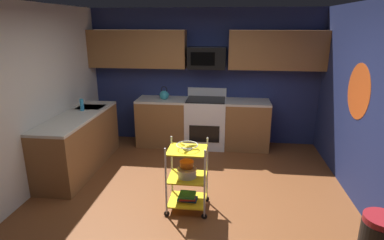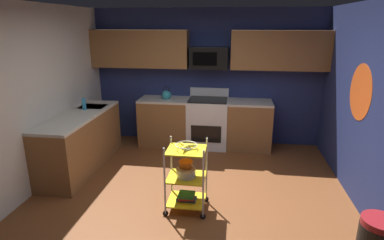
{
  "view_description": "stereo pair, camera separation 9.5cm",
  "coord_description": "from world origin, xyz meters",
  "px_view_note": "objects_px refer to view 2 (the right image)",
  "views": [
    {
      "loc": [
        0.49,
        -3.78,
        2.31
      ],
      "look_at": [
        0.0,
        0.35,
        1.05
      ],
      "focal_mm": 29.76,
      "sensor_mm": 36.0,
      "label": 1
    },
    {
      "loc": [
        0.58,
        -3.77,
        2.31
      ],
      "look_at": [
        0.0,
        0.35,
        1.05
      ],
      "focal_mm": 29.76,
      "sensor_mm": 36.0,
      "label": 2
    }
  ],
  "objects_px": {
    "fruit_bowl": "(186,146)",
    "book_stack": "(187,197)",
    "mixing_bowl_large": "(186,172)",
    "oven_range": "(208,122)",
    "mixing_bowl_small": "(186,164)",
    "dish_soap_bottle": "(84,104)",
    "microwave": "(209,58)",
    "kettle": "(166,95)",
    "rolling_cart": "(186,177)"
  },
  "relations": [
    {
      "from": "mixing_bowl_large",
      "to": "dish_soap_bottle",
      "type": "relative_size",
      "value": 1.26
    },
    {
      "from": "mixing_bowl_large",
      "to": "kettle",
      "type": "relative_size",
      "value": 0.95
    },
    {
      "from": "mixing_bowl_small",
      "to": "dish_soap_bottle",
      "type": "distance_m",
      "value": 2.33
    },
    {
      "from": "fruit_bowl",
      "to": "mixing_bowl_large",
      "type": "xyz_separation_m",
      "value": [
        -0.01,
        0.0,
        -0.36
      ]
    },
    {
      "from": "kettle",
      "to": "dish_soap_bottle",
      "type": "bearing_deg",
      "value": -140.09
    },
    {
      "from": "book_stack",
      "to": "kettle",
      "type": "bearing_deg",
      "value": 108.18
    },
    {
      "from": "mixing_bowl_small",
      "to": "dish_soap_bottle",
      "type": "height_order",
      "value": "dish_soap_bottle"
    },
    {
      "from": "mixing_bowl_large",
      "to": "kettle",
      "type": "distance_m",
      "value": 2.44
    },
    {
      "from": "rolling_cart",
      "to": "kettle",
      "type": "distance_m",
      "value": 2.45
    },
    {
      "from": "mixing_bowl_large",
      "to": "fruit_bowl",
      "type": "bearing_deg",
      "value": 0.0
    },
    {
      "from": "rolling_cart",
      "to": "mixing_bowl_small",
      "type": "bearing_deg",
      "value": 107.67
    },
    {
      "from": "oven_range",
      "to": "mixing_bowl_large",
      "type": "xyz_separation_m",
      "value": [
        -0.07,
        -2.28,
        0.04
      ]
    },
    {
      "from": "book_stack",
      "to": "mixing_bowl_large",
      "type": "bearing_deg",
      "value": 180.0
    },
    {
      "from": "rolling_cart",
      "to": "fruit_bowl",
      "type": "distance_m",
      "value": 0.42
    },
    {
      "from": "microwave",
      "to": "rolling_cart",
      "type": "height_order",
      "value": "microwave"
    },
    {
      "from": "mixing_bowl_small",
      "to": "oven_range",
      "type": "bearing_deg",
      "value": 88.25
    },
    {
      "from": "kettle",
      "to": "dish_soap_bottle",
      "type": "relative_size",
      "value": 1.32
    },
    {
      "from": "book_stack",
      "to": "dish_soap_bottle",
      "type": "relative_size",
      "value": 1.29
    },
    {
      "from": "microwave",
      "to": "mixing_bowl_small",
      "type": "relative_size",
      "value": 3.85
    },
    {
      "from": "rolling_cart",
      "to": "mixing_bowl_small",
      "type": "xyz_separation_m",
      "value": [
        -0.01,
        0.04,
        0.17
      ]
    },
    {
      "from": "oven_range",
      "to": "kettle",
      "type": "height_order",
      "value": "kettle"
    },
    {
      "from": "oven_range",
      "to": "microwave",
      "type": "bearing_deg",
      "value": 90.26
    },
    {
      "from": "oven_range",
      "to": "rolling_cart",
      "type": "height_order",
      "value": "oven_range"
    },
    {
      "from": "fruit_bowl",
      "to": "dish_soap_bottle",
      "type": "relative_size",
      "value": 1.36
    },
    {
      "from": "oven_range",
      "to": "mixing_bowl_small",
      "type": "bearing_deg",
      "value": -91.75
    },
    {
      "from": "oven_range",
      "to": "mixing_bowl_large",
      "type": "distance_m",
      "value": 2.28
    },
    {
      "from": "mixing_bowl_large",
      "to": "oven_range",
      "type": "bearing_deg",
      "value": 88.35
    },
    {
      "from": "mixing_bowl_small",
      "to": "kettle",
      "type": "xyz_separation_m",
      "value": [
        -0.74,
        2.24,
        0.38
      ]
    },
    {
      "from": "kettle",
      "to": "microwave",
      "type": "bearing_deg",
      "value": 7.69
    },
    {
      "from": "oven_range",
      "to": "fruit_bowl",
      "type": "relative_size",
      "value": 4.04
    },
    {
      "from": "microwave",
      "to": "mixing_bowl_small",
      "type": "xyz_separation_m",
      "value": [
        -0.07,
        -2.35,
        -1.08
      ]
    },
    {
      "from": "microwave",
      "to": "fruit_bowl",
      "type": "height_order",
      "value": "microwave"
    },
    {
      "from": "rolling_cart",
      "to": "kettle",
      "type": "height_order",
      "value": "kettle"
    },
    {
      "from": "oven_range",
      "to": "book_stack",
      "type": "relative_size",
      "value": 4.27
    },
    {
      "from": "fruit_bowl",
      "to": "dish_soap_bottle",
      "type": "xyz_separation_m",
      "value": [
        -1.94,
        1.28,
        0.14
      ]
    },
    {
      "from": "microwave",
      "to": "oven_range",
      "type": "bearing_deg",
      "value": -89.74
    },
    {
      "from": "book_stack",
      "to": "fruit_bowl",
      "type": "bearing_deg",
      "value": 91.79
    },
    {
      "from": "fruit_bowl",
      "to": "book_stack",
      "type": "xyz_separation_m",
      "value": [
        0.0,
        -0.0,
        -0.7
      ]
    },
    {
      "from": "oven_range",
      "to": "fruit_bowl",
      "type": "distance_m",
      "value": 2.31
    },
    {
      "from": "oven_range",
      "to": "book_stack",
      "type": "xyz_separation_m",
      "value": [
        -0.06,
        -2.28,
        -0.31
      ]
    },
    {
      "from": "microwave",
      "to": "mixing_bowl_small",
      "type": "height_order",
      "value": "microwave"
    },
    {
      "from": "kettle",
      "to": "dish_soap_bottle",
      "type": "xyz_separation_m",
      "value": [
        -1.19,
        -1.0,
        0.02
      ]
    },
    {
      "from": "oven_range",
      "to": "microwave",
      "type": "xyz_separation_m",
      "value": [
        -0.0,
        0.1,
        1.22
      ]
    },
    {
      "from": "microwave",
      "to": "kettle",
      "type": "xyz_separation_m",
      "value": [
        -0.8,
        -0.11,
        -0.7
      ]
    },
    {
      "from": "mixing_bowl_large",
      "to": "mixing_bowl_small",
      "type": "relative_size",
      "value": 1.38
    },
    {
      "from": "rolling_cart",
      "to": "dish_soap_bottle",
      "type": "bearing_deg",
      "value": 146.64
    },
    {
      "from": "mixing_bowl_small",
      "to": "book_stack",
      "type": "height_order",
      "value": "mixing_bowl_small"
    },
    {
      "from": "microwave",
      "to": "book_stack",
      "type": "relative_size",
      "value": 2.72
    },
    {
      "from": "fruit_bowl",
      "to": "book_stack",
      "type": "height_order",
      "value": "fruit_bowl"
    },
    {
      "from": "fruit_bowl",
      "to": "mixing_bowl_large",
      "type": "distance_m",
      "value": 0.36
    }
  ]
}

